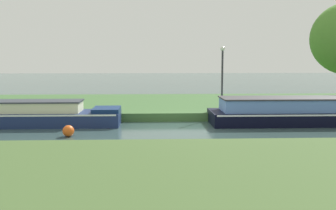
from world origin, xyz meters
name	(u,v)px	position (x,y,z in m)	size (l,w,h in m)	color
ground_plane	(185,129)	(0.00, 0.00, 0.00)	(120.00, 120.00, 0.00)	#354C49
riverbank_far	(175,105)	(0.00, 7.00, 0.20)	(72.00, 10.00, 0.40)	#3C6132
riverbank_near	(222,198)	(0.00, -9.00, 0.20)	(72.00, 10.00, 0.40)	#415B2D
navy_barge	(16,114)	(-7.50, 1.20, 0.53)	(9.01, 1.90, 1.70)	navy
black_narrowboat	(307,112)	(5.79, 1.20, 0.53)	(9.47, 2.41, 1.23)	black
lamp_post	(222,70)	(2.23, 3.58, 2.40)	(0.24, 0.24, 3.22)	#333338
mooring_post_near	(40,106)	(-6.86, 2.71, 0.72)	(0.14, 0.14, 0.64)	#473A26
channel_buoy	(68,131)	(-4.65, -1.44, 0.22)	(0.45, 0.45, 0.45)	#E55919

